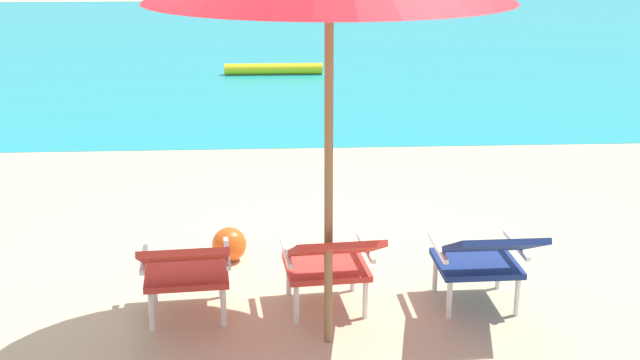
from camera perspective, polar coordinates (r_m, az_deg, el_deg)
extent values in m
plane|color=#CCB78E|center=(9.52, -1.29, 2.36)|extent=(40.00, 40.00, 0.00)
cube|color=teal|center=(18.23, -2.29, 9.48)|extent=(40.00, 18.00, 0.01)
cylinder|color=yellow|center=(13.95, -3.14, 7.49)|extent=(1.60, 0.18, 0.18)
cube|color=red|center=(5.46, -8.97, -6.21)|extent=(0.56, 0.54, 0.04)
cube|color=red|center=(5.02, -9.14, -5.03)|extent=(0.56, 0.56, 0.27)
cylinder|color=white|center=(5.73, -11.11, -6.85)|extent=(0.04, 0.04, 0.26)
cylinder|color=white|center=(5.72, -6.67, -6.67)|extent=(0.04, 0.04, 0.26)
cylinder|color=white|center=(5.34, -11.30, -8.66)|extent=(0.04, 0.04, 0.26)
cylinder|color=white|center=(5.33, -6.52, -8.48)|extent=(0.04, 0.04, 0.26)
cube|color=white|center=(5.43, -11.78, -5.15)|extent=(0.07, 0.50, 0.03)
cube|color=white|center=(5.42, -6.27, -4.93)|extent=(0.07, 0.50, 0.03)
cube|color=red|center=(5.50, 0.40, -5.85)|extent=(0.57, 0.55, 0.04)
cube|color=red|center=(5.06, 1.06, -4.64)|extent=(0.57, 0.56, 0.27)
cylinder|color=white|center=(5.72, -2.13, -6.55)|extent=(0.04, 0.04, 0.26)
cylinder|color=white|center=(5.78, 2.23, -6.28)|extent=(0.04, 0.04, 0.26)
cylinder|color=white|center=(5.34, -1.60, -8.34)|extent=(0.04, 0.04, 0.26)
cylinder|color=white|center=(5.40, 3.08, -8.03)|extent=(0.04, 0.04, 0.26)
cube|color=white|center=(5.42, -2.32, -4.84)|extent=(0.08, 0.50, 0.03)
cube|color=white|center=(5.49, 3.09, -4.53)|extent=(0.08, 0.50, 0.03)
cube|color=navy|center=(5.64, 10.48, -5.54)|extent=(0.53, 0.51, 0.04)
cube|color=navy|center=(5.21, 11.67, -4.34)|extent=(0.53, 0.53, 0.27)
cylinder|color=white|center=(5.83, 7.77, -6.22)|extent=(0.04, 0.04, 0.26)
cylinder|color=white|center=(5.94, 11.94, -6.00)|extent=(0.04, 0.04, 0.26)
cylinder|color=white|center=(5.46, 8.71, -7.95)|extent=(0.04, 0.04, 0.26)
cylinder|color=white|center=(5.57, 13.16, -7.67)|extent=(0.04, 0.04, 0.26)
cube|color=white|center=(5.53, 7.94, -4.52)|extent=(0.04, 0.50, 0.03)
cube|color=white|center=(5.67, 13.09, -4.28)|extent=(0.04, 0.50, 0.03)
cylinder|color=olive|center=(4.79, 0.54, 0.09)|extent=(0.05, 0.05, 2.05)
sphere|color=#EA5619|center=(6.31, -6.13, -4.34)|extent=(0.26, 0.26, 0.26)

